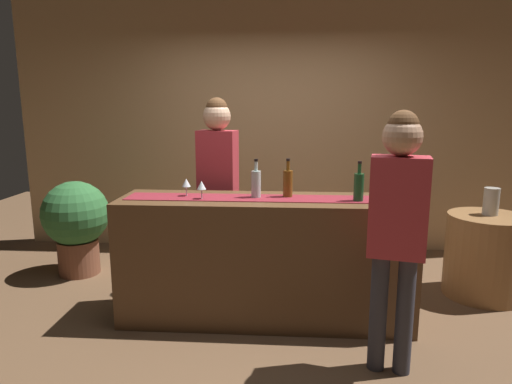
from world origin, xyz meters
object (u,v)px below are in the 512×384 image
at_px(bartender, 218,172).
at_px(customer_sipping, 397,217).
at_px(vase_on_side_table, 491,201).
at_px(wine_bottle_amber, 288,183).
at_px(wine_bottle_green, 359,187).
at_px(wine_glass_near_customer, 186,183).
at_px(round_side_table, 485,256).
at_px(wine_glass_mid_counter, 202,186).
at_px(potted_plant_tall, 76,221).
at_px(wine_bottle_clear, 256,183).

distance_m(bartender, customer_sipping, 1.80).
distance_m(bartender, vase_on_side_table, 2.42).
bearing_deg(wine_bottle_amber, wine_bottle_green, -12.84).
bearing_deg(bartender, customer_sipping, 145.50).
xyz_separation_m(wine_glass_near_customer, round_side_table, (2.56, 0.54, -0.72)).
height_order(round_side_table, vase_on_side_table, vase_on_side_table).
height_order(wine_bottle_green, customer_sipping, customer_sipping).
xyz_separation_m(wine_bottle_amber, wine_glass_near_customer, (-0.79, -0.03, -0.01)).
height_order(wine_bottle_amber, wine_glass_near_customer, wine_bottle_amber).
bearing_deg(customer_sipping, wine_bottle_amber, 144.56).
height_order(wine_bottle_green, vase_on_side_table, wine_bottle_green).
bearing_deg(wine_glass_mid_counter, wine_bottle_green, 0.43).
height_order(customer_sipping, potted_plant_tall, customer_sipping).
bearing_deg(wine_bottle_amber, bartender, 140.40).
distance_m(wine_bottle_clear, round_side_table, 2.21).
bearing_deg(wine_bottle_green, wine_bottle_clear, 174.04).
bearing_deg(wine_glass_mid_counter, bartender, 87.94).
bearing_deg(wine_bottle_amber, wine_glass_mid_counter, -168.86).
height_order(wine_bottle_amber, bartender, bartender).
bearing_deg(round_side_table, wine_bottle_clear, -164.67).
distance_m(wine_bottle_amber, wine_bottle_green, 0.54).
bearing_deg(wine_glass_near_customer, wine_glass_mid_counter, -36.01).
relative_size(wine_bottle_amber, wine_glass_mid_counter, 2.10).
height_order(wine_glass_near_customer, round_side_table, wine_glass_near_customer).
relative_size(vase_on_side_table, potted_plant_tall, 0.25).
bearing_deg(wine_bottle_clear, round_side_table, 15.33).
bearing_deg(bartender, wine_bottle_amber, 150.00).
relative_size(wine_bottle_green, wine_glass_near_customer, 2.10).
xyz_separation_m(bartender, round_side_table, (2.39, -0.01, -0.72)).
bearing_deg(customer_sipping, round_side_table, 60.84).
relative_size(round_side_table, potted_plant_tall, 0.78).
height_order(wine_glass_mid_counter, customer_sipping, customer_sipping).
bearing_deg(potted_plant_tall, customer_sipping, -28.49).
height_order(customer_sipping, round_side_table, customer_sipping).
height_order(wine_bottle_amber, vase_on_side_table, wine_bottle_amber).
relative_size(bartender, customer_sipping, 1.06).
relative_size(wine_bottle_clear, wine_glass_near_customer, 2.10).
bearing_deg(vase_on_side_table, wine_glass_near_customer, -167.63).
distance_m(wine_glass_mid_counter, customer_sipping, 1.45).
bearing_deg(wine_glass_near_customer, round_side_table, 11.87).
xyz_separation_m(wine_bottle_green, vase_on_side_table, (1.26, 0.66, -0.24)).
bearing_deg(customer_sipping, wine_glass_near_customer, 166.50).
bearing_deg(wine_bottle_clear, vase_on_side_table, 15.92).
xyz_separation_m(wine_bottle_amber, wine_glass_mid_counter, (-0.65, -0.13, -0.01)).
relative_size(wine_glass_near_customer, potted_plant_tall, 0.15).
height_order(wine_glass_mid_counter, bartender, bartender).
xyz_separation_m(customer_sipping, potted_plant_tall, (-2.77, 1.50, -0.47)).
height_order(wine_bottle_clear, potted_plant_tall, wine_bottle_clear).
distance_m(wine_bottle_amber, customer_sipping, 0.99).
bearing_deg(round_side_table, potted_plant_tall, 176.17).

